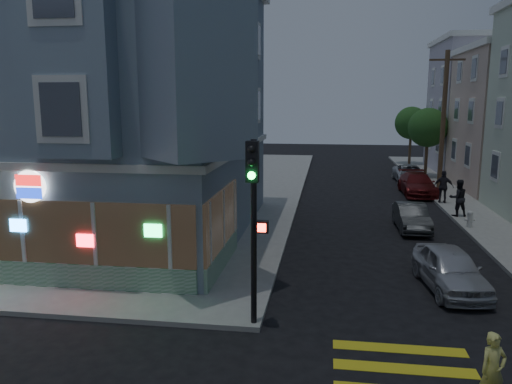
% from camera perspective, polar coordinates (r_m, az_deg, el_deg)
% --- Properties ---
extents(ground, '(120.00, 120.00, 0.00)m').
position_cam_1_polar(ground, '(12.61, -15.31, -18.39)').
color(ground, black).
rests_on(ground, ground).
extents(sidewalk_nw, '(33.00, 42.00, 0.15)m').
position_cam_1_polar(sidewalk_nw, '(38.19, -20.24, 0.85)').
color(sidewalk_nw, gray).
rests_on(sidewalk_nw, ground).
extents(corner_building, '(14.60, 14.60, 11.40)m').
position_cam_1_polar(corner_building, '(23.60, -18.84, 9.43)').
color(corner_building, slate).
rests_on(corner_building, sidewalk_nw).
extents(row_house_d, '(12.00, 8.60, 10.50)m').
position_cam_1_polar(row_house_d, '(46.50, 27.21, 8.55)').
color(row_house_d, '#A59EAE').
rests_on(row_house_d, sidewalk_ne).
extents(utility_pole, '(2.20, 0.30, 9.00)m').
position_cam_1_polar(utility_pole, '(34.87, 20.62, 7.79)').
color(utility_pole, '#4C3826').
rests_on(utility_pole, sidewalk_ne).
extents(street_tree_near, '(3.00, 3.00, 5.30)m').
position_cam_1_polar(street_tree_near, '(40.82, 19.06, 6.96)').
color(street_tree_near, '#4C3826').
rests_on(street_tree_near, sidewalk_ne).
extents(street_tree_far, '(3.00, 3.00, 5.30)m').
position_cam_1_polar(street_tree_far, '(48.70, 17.33, 7.53)').
color(street_tree_far, '#4C3826').
rests_on(street_tree_far, sidewalk_ne).
extents(running_child, '(0.65, 0.54, 1.54)m').
position_cam_1_polar(running_child, '(11.44, 25.44, -17.89)').
color(running_child, '#CDCC68').
rests_on(running_child, ground).
extents(pedestrian_a, '(1.04, 0.88, 1.89)m').
position_cam_1_polar(pedestrian_a, '(27.52, 22.10, -0.62)').
color(pedestrian_a, black).
rests_on(pedestrian_a, sidewalk_ne).
extents(pedestrian_b, '(1.16, 0.63, 1.88)m').
position_cam_1_polar(pedestrian_b, '(30.74, 20.64, 0.55)').
color(pedestrian_b, '#27242C').
rests_on(pedestrian_b, sidewalk_ne).
extents(parked_car_a, '(2.06, 4.18, 1.37)m').
position_cam_1_polar(parked_car_a, '(17.32, 21.29, -8.19)').
color(parked_car_a, '#B8BAC1').
rests_on(parked_car_a, ground).
extents(parked_car_b, '(1.38, 3.77, 1.24)m').
position_cam_1_polar(parked_car_b, '(24.49, 17.35, -2.76)').
color(parked_car_b, '#323537').
rests_on(parked_car_b, ground).
extents(parked_car_c, '(2.06, 4.88, 1.41)m').
position_cam_1_polar(parked_car_c, '(33.68, 17.95, 0.86)').
color(parked_car_c, maroon).
rests_on(parked_car_c, ground).
extents(parked_car_d, '(2.14, 4.58, 1.27)m').
position_cam_1_polar(parked_car_d, '(38.82, 17.16, 2.01)').
color(parked_car_d, '#A6A9B0').
rests_on(parked_car_d, ground).
extents(traffic_signal, '(0.56, 0.55, 4.90)m').
position_cam_1_polar(traffic_signal, '(12.64, -0.26, -1.18)').
color(traffic_signal, black).
rests_on(traffic_signal, sidewalk_nw).
extents(fire_hydrant, '(0.45, 0.26, 0.79)m').
position_cam_1_polar(fire_hydrant, '(25.39, 23.25, -2.81)').
color(fire_hydrant, silver).
rests_on(fire_hydrant, sidewalk_ne).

